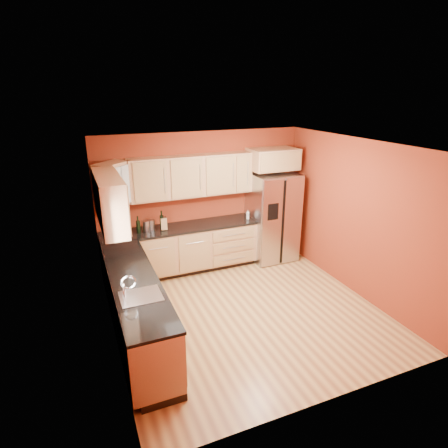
{
  "coord_description": "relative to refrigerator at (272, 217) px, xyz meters",
  "views": [
    {
      "loc": [
        -2.28,
        -4.61,
        3.32
      ],
      "look_at": [
        -0.0,
        0.9,
        1.17
      ],
      "focal_mm": 30.0,
      "sensor_mm": 36.0,
      "label": 1
    }
  ],
  "objects": [
    {
      "name": "wine_bottle_a",
      "position": [
        -2.23,
        0.12,
        0.2
      ],
      "size": [
        0.1,
        0.1,
        0.34
      ],
      "primitive_type": null,
      "rotation": [
        0.0,
        0.0,
        0.38
      ],
      "color": "black",
      "rests_on": "countertop_back"
    },
    {
      "name": "refrigerator",
      "position": [
        0.0,
        0.0,
        0.0
      ],
      "size": [
        0.9,
        0.75,
        1.78
      ],
      "primitive_type": "cube",
      "color": "#ACACB1",
      "rests_on": "floor"
    },
    {
      "name": "upper_cabinets_back",
      "position": [
        -1.6,
        0.21,
        0.94
      ],
      "size": [
        2.3,
        0.33,
        0.75
      ],
      "primitive_type": "cube",
      "color": "#A1744E",
      "rests_on": "wall_back"
    },
    {
      "name": "wine_bottle_b",
      "position": [
        -2.67,
        0.05,
        0.19
      ],
      "size": [
        0.08,
        0.08,
        0.31
      ],
      "primitive_type": null,
      "rotation": [
        0.0,
        0.0,
        0.18
      ],
      "color": "black",
      "rests_on": "countertop_back"
    },
    {
      "name": "ceiling",
      "position": [
        -1.35,
        -1.62,
        1.71
      ],
      "size": [
        4.0,
        4.0,
        0.0
      ],
      "primitive_type": "plane",
      "color": "white",
      "rests_on": "wall_back"
    },
    {
      "name": "corner_upper_cabinet",
      "position": [
        -3.02,
        0.04,
        0.94
      ],
      "size": [
        0.67,
        0.67,
        0.75
      ],
      "primitive_type": "cube",
      "rotation": [
        0.0,
        0.0,
        0.79
      ],
      "color": "#A1744E",
      "rests_on": "wall_back"
    },
    {
      "name": "knife_block",
      "position": [
        -2.21,
        0.05,
        0.14
      ],
      "size": [
        0.12,
        0.11,
        0.21
      ],
      "primitive_type": "cube",
      "rotation": [
        0.0,
        0.0,
        -0.18
      ],
      "color": "#AA8253",
      "rests_on": "countertop_back"
    },
    {
      "name": "upper_cabinets_left",
      "position": [
        -3.19,
        -0.9,
        0.94
      ],
      "size": [
        0.33,
        1.35,
        0.75
      ],
      "primitive_type": "cube",
      "color": "#A1744E",
      "rests_on": "wall_left"
    },
    {
      "name": "wall_left",
      "position": [
        -3.35,
        -1.62,
        0.41
      ],
      "size": [
        0.04,
        4.0,
        2.6
      ],
      "primitive_type": "cube",
      "color": "maroon",
      "rests_on": "floor"
    },
    {
      "name": "sink_faucet",
      "position": [
        -3.04,
        -2.12,
        0.18
      ],
      "size": [
        0.5,
        0.42,
        0.3
      ],
      "primitive_type": null,
      "color": "white",
      "rests_on": "countertop_left"
    },
    {
      "name": "countertop_left",
      "position": [
        -3.04,
        -1.62,
        0.01
      ],
      "size": [
        0.62,
        2.8,
        0.04
      ],
      "primitive_type": "cube",
      "color": "black",
      "rests_on": "base_cabinets_left"
    },
    {
      "name": "countertop_back",
      "position": [
        -1.9,
        0.06,
        0.01
      ],
      "size": [
        2.9,
        0.62,
        0.04
      ],
      "primitive_type": "cube",
      "color": "black",
      "rests_on": "base_cabinets_back"
    },
    {
      "name": "wall_back",
      "position": [
        -1.35,
        0.38,
        0.41
      ],
      "size": [
        4.0,
        0.04,
        2.6
      ],
      "primitive_type": "cube",
      "color": "maroon",
      "rests_on": "floor"
    },
    {
      "name": "floor",
      "position": [
        -1.35,
        -1.62,
        -0.89
      ],
      "size": [
        4.0,
        4.0,
        0.0
      ],
      "primitive_type": "plane",
      "color": "#95623A",
      "rests_on": "ground"
    },
    {
      "name": "wall_front",
      "position": [
        -1.35,
        -3.62,
        0.41
      ],
      "size": [
        4.0,
        0.04,
        2.6
      ],
      "primitive_type": "cube",
      "color": "maroon",
      "rests_on": "floor"
    },
    {
      "name": "canister_left",
      "position": [
        -2.52,
        0.05,
        0.14
      ],
      "size": [
        0.16,
        0.16,
        0.21
      ],
      "primitive_type": "cylinder",
      "rotation": [
        0.0,
        0.0,
        -0.27
      ],
      "color": "#ACACB1",
      "rests_on": "countertop_back"
    },
    {
      "name": "over_fridge_cabinet",
      "position": [
        0.0,
        0.07,
        1.16
      ],
      "size": [
        0.92,
        0.6,
        0.4
      ],
      "primitive_type": "cube",
      "color": "#A1744E",
      "rests_on": "wall_back"
    },
    {
      "name": "base_cabinets_back",
      "position": [
        -1.9,
        0.07,
        -0.45
      ],
      "size": [
        2.9,
        0.6,
        0.88
      ],
      "primitive_type": "cube",
      "color": "#A1744E",
      "rests_on": "floor"
    },
    {
      "name": "window",
      "position": [
        -3.33,
        -2.12,
        0.66
      ],
      "size": [
        0.03,
        0.9,
        1.0
      ],
      "primitive_type": "cube",
      "color": "white",
      "rests_on": "wall_left"
    },
    {
      "name": "canister_right",
      "position": [
        -2.42,
        0.12,
        0.13
      ],
      "size": [
        0.16,
        0.16,
        0.19
      ],
      "primitive_type": "cylinder",
      "rotation": [
        0.0,
        0.0,
        -0.42
      ],
      "color": "#ACACB1",
      "rests_on": "countertop_back"
    },
    {
      "name": "soap_dispenser",
      "position": [
        -0.55,
        -0.0,
        0.12
      ],
      "size": [
        0.07,
        0.07,
        0.18
      ],
      "primitive_type": "cylinder",
      "rotation": [
        0.0,
        0.0,
        -0.31
      ],
      "color": "silver",
      "rests_on": "countertop_back"
    },
    {
      "name": "wall_right",
      "position": [
        0.65,
        -1.62,
        0.41
      ],
      "size": [
        0.04,
        4.0,
        2.6
      ],
      "primitive_type": "cube",
      "color": "maroon",
      "rests_on": "floor"
    },
    {
      "name": "base_cabinets_left",
      "position": [
        -3.05,
        -1.62,
        -0.45
      ],
      "size": [
        0.6,
        2.8,
        0.88
      ],
      "primitive_type": "cube",
      "color": "#A1744E",
      "rests_on": "floor"
    }
  ]
}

